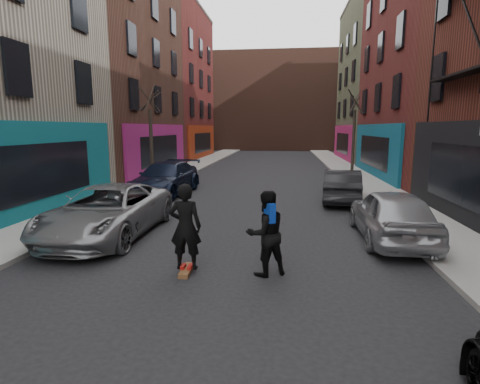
% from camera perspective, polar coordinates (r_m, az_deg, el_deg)
% --- Properties ---
extents(sidewalk_left, '(2.50, 84.00, 0.13)m').
position_cam_1_polar(sidewalk_left, '(34.04, -6.34, 4.32)').
color(sidewalk_left, gray).
rests_on(sidewalk_left, ground).
extents(sidewalk_right, '(2.50, 84.00, 0.13)m').
position_cam_1_polar(sidewalk_right, '(33.49, 15.03, 3.95)').
color(sidewalk_right, gray).
rests_on(sidewalk_right, ground).
extents(building_far, '(40.00, 10.00, 14.00)m').
position_cam_1_polar(building_far, '(59.13, 5.55, 13.35)').
color(building_far, '#47281E').
rests_on(building_far, ground).
extents(tree_left_far, '(2.00, 2.00, 6.50)m').
position_cam_1_polar(tree_left_far, '(22.36, -13.46, 9.80)').
color(tree_left_far, black).
rests_on(tree_left_far, sidewalk_left).
extents(tree_right_far, '(2.00, 2.00, 6.80)m').
position_cam_1_polar(tree_right_far, '(27.40, 17.02, 9.90)').
color(tree_right_far, black).
rests_on(tree_right_far, sidewalk_right).
extents(parked_left_far, '(2.58, 5.54, 1.54)m').
position_cam_1_polar(parked_left_far, '(12.03, -19.49, -2.78)').
color(parked_left_far, gray).
rests_on(parked_left_far, ground).
extents(parked_left_end, '(2.63, 5.63, 1.59)m').
position_cam_1_polar(parked_left_end, '(18.81, -11.29, 2.03)').
color(parked_left_end, black).
rests_on(parked_left_end, ground).
extents(parked_right_far, '(1.89, 4.57, 1.55)m').
position_cam_1_polar(parked_right_far, '(11.77, 22.04, -3.18)').
color(parked_right_far, '#9A9DA3').
rests_on(parked_right_far, ground).
extents(parked_right_end, '(2.09, 4.53, 1.44)m').
position_cam_1_polar(parked_right_end, '(17.22, 15.30, 0.91)').
color(parked_right_end, black).
rests_on(parked_right_end, ground).
extents(skateboard, '(0.25, 0.81, 0.10)m').
position_cam_1_polar(skateboard, '(8.82, -8.13, -11.72)').
color(skateboard, brown).
rests_on(skateboard, ground).
extents(skateboarder, '(0.73, 0.50, 1.96)m').
position_cam_1_polar(skateboarder, '(8.50, -8.30, -5.24)').
color(skateboarder, black).
rests_on(skateboarder, skateboard).
extents(pedestrian, '(1.17, 1.09, 1.91)m').
position_cam_1_polar(pedestrian, '(8.35, 3.95, -6.26)').
color(pedestrian, black).
rests_on(pedestrian, ground).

